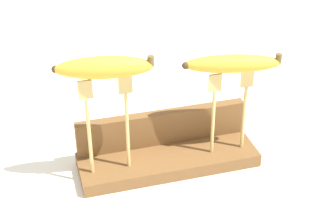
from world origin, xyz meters
The scene contains 7 objects.
ground_plane centered at (0.00, 0.00, 0.00)m, with size 3.00×3.00×0.00m, color white.
wooden_board centered at (0.00, 0.00, 0.01)m, with size 0.36×0.12×0.03m, color brown.
board_backstop centered at (0.00, 0.05, 0.06)m, with size 0.36×0.02×0.07m, color brown.
fork_stand_left centered at (-0.12, -0.02, 0.15)m, with size 0.10×0.01×0.20m.
fork_stand_right centered at (0.12, -0.02, 0.13)m, with size 0.09×0.01×0.18m.
banana_raised_left centered at (-0.12, -0.02, 0.25)m, with size 0.18×0.07×0.04m.
banana_raised_right centered at (0.12, -0.02, 0.22)m, with size 0.19×0.08×0.04m.
Camera 1 is at (-0.25, -0.85, 0.66)m, focal length 56.86 mm.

